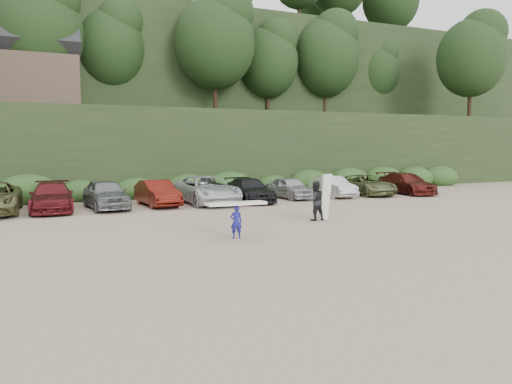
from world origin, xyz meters
name	(u,v)px	position (x,y,z in m)	size (l,w,h in m)	color
ground	(327,226)	(0.00, 0.00, 0.00)	(120.00, 120.00, 0.00)	tan
hillside_backdrop	(144,71)	(-0.26, 35.93, 11.22)	(90.00, 41.50, 28.00)	black
parked_cars	(181,192)	(-3.61, 10.04, 0.76)	(34.03, 6.23, 1.64)	#9E9EA3
child_surfer	(236,214)	(-4.56, -0.93, 0.93)	(2.29, 0.72, 1.36)	navy
adult_surfer	(316,201)	(0.45, 1.65, 0.93)	(1.34, 0.70, 2.15)	black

